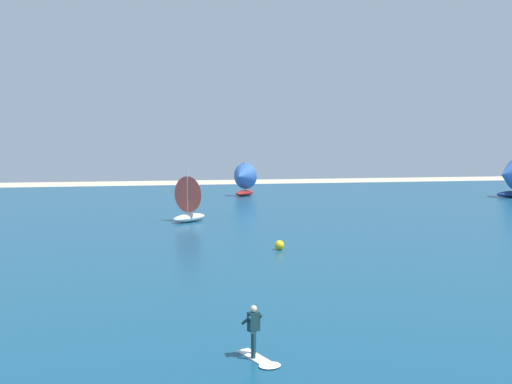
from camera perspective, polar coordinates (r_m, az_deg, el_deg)
The scene contains 6 objects.
ocean at distance 51.97m, azimuth -6.90°, elevation -2.85°, with size 160.00×90.00×0.10m, color navy.
kitesurfer at distance 19.19m, azimuth 0.07°, elevation -14.00°, with size 1.19×2.03×1.67m.
sailboat_far_left at distance 80.08m, azimuth 23.04°, elevation 1.24°, with size 4.56×3.87×5.33m.
sailboat_outermost at distance 75.73m, azimuth -1.30°, elevation 1.24°, with size 4.09×4.25×4.74m.
sailboat_heeled_over at distance 51.77m, azimuth -6.02°, elevation -0.56°, with size 3.94×3.84×4.41m.
marker_buoy at distance 37.92m, azimuth 2.26°, elevation -5.10°, with size 0.60×0.60×0.60m, color yellow.
Camera 1 is at (-4.40, 0.46, 6.86)m, focal length 41.80 mm.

